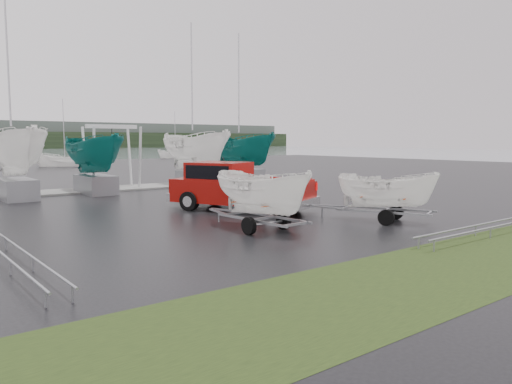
% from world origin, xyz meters
% --- Properties ---
extents(ground_plane, '(120.00, 120.00, 0.00)m').
position_xyz_m(ground_plane, '(0.00, 0.00, 0.00)').
color(ground_plane, black).
rests_on(ground_plane, ground).
extents(grass_verge, '(40.00, 40.00, 0.00)m').
position_xyz_m(grass_verge, '(0.00, -11.00, 0.00)').
color(grass_verge, black).
rests_on(grass_verge, ground).
extents(dock, '(30.00, 3.00, 0.12)m').
position_xyz_m(dock, '(0.00, 13.00, 0.05)').
color(dock, gray).
rests_on(dock, ground).
extents(pickup_truck, '(4.67, 6.83, 2.16)m').
position_xyz_m(pickup_truck, '(1.15, 0.52, 1.13)').
color(pickup_truck, maroon).
rests_on(pickup_truck, ground).
extents(trailer_hitched, '(2.55, 3.77, 4.37)m').
position_xyz_m(trailer_hitched, '(3.94, -5.67, 2.38)').
color(trailer_hitched, gray).
rests_on(trailer_hitched, ground).
extents(trailer_parked, '(1.80, 3.65, 4.96)m').
position_xyz_m(trailer_parked, '(-1.02, -4.25, 2.69)').
color(trailer_parked, gray).
rests_on(trailer_parked, ground).
extents(boat_hoist, '(3.30, 2.18, 4.12)m').
position_xyz_m(boat_hoist, '(0.55, 13.00, 2.67)').
color(boat_hoist, silver).
rests_on(boat_hoist, ground).
extents(keelboat_0, '(2.71, 3.20, 10.89)m').
position_xyz_m(keelboat_0, '(-5.60, 11.00, 4.31)').
color(keelboat_0, gray).
rests_on(keelboat_0, ground).
extents(keelboat_1, '(2.37, 3.20, 7.40)m').
position_xyz_m(keelboat_1, '(-1.26, 11.20, 3.76)').
color(keelboat_1, gray).
rests_on(keelboat_1, ground).
extents(keelboat_2, '(2.63, 3.20, 10.81)m').
position_xyz_m(keelboat_2, '(5.54, 11.00, 4.19)').
color(keelboat_2, gray).
rests_on(keelboat_2, ground).
extents(keelboat_3, '(2.52, 3.20, 10.69)m').
position_xyz_m(keelboat_3, '(9.60, 11.30, 4.00)').
color(keelboat_3, gray).
rests_on(keelboat_3, ground).
extents(mast_rack_1, '(0.56, 6.50, 0.06)m').
position_xyz_m(mast_rack_1, '(-9.00, -5.00, 0.35)').
color(mast_rack_1, gray).
rests_on(mast_rack_1, ground).
extents(mast_rack_2, '(7.00, 0.56, 0.06)m').
position_xyz_m(mast_rack_2, '(4.00, -9.50, 0.35)').
color(mast_rack_2, gray).
rests_on(mast_rack_2, ground).
extents(moored_boat_2, '(3.52, 3.48, 11.49)m').
position_xyz_m(moored_boat_2, '(6.80, 43.28, 0.00)').
color(moored_boat_2, white).
rests_on(moored_boat_2, ground).
extents(moored_boat_3, '(2.87, 2.83, 11.06)m').
position_xyz_m(moored_boat_3, '(29.92, 58.37, 0.01)').
color(moored_boat_3, white).
rests_on(moored_boat_3, ground).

